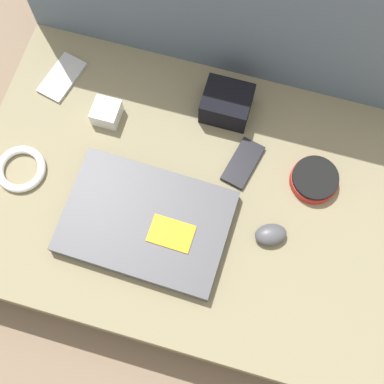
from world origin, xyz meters
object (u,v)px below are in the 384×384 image
laptop (146,222)px  camera_pouch (227,104)px  phone_black (243,163)px  charger_brick (107,113)px  speaker_puck (314,179)px  phone_silver (62,77)px  computer_mouse (271,234)px

laptop → camera_pouch: 0.32m
phone_black → charger_brick: bearing=-171.6°
camera_pouch → phone_black: bearing=-59.4°
speaker_puck → phone_silver: size_ratio=0.80×
laptop → camera_pouch: (0.09, 0.30, 0.02)m
camera_pouch → charger_brick: 0.27m
phone_silver → laptop: bearing=-30.1°
charger_brick → phone_black: bearing=-4.9°
speaker_puck → phone_black: size_ratio=0.85×
computer_mouse → phone_silver: computer_mouse is taller
laptop → charger_brick: bearing=128.3°
speaker_puck → phone_silver: speaker_puck is taller
laptop → phone_black: 0.25m
speaker_puck → camera_pouch: (-0.22, 0.11, 0.02)m
phone_silver → charger_brick: (0.13, -0.07, 0.02)m
computer_mouse → charger_brick: charger_brick is taller
laptop → phone_silver: laptop is taller
charger_brick → laptop: bearing=-53.3°
laptop → charger_brick: size_ratio=5.94×
phone_black → charger_brick: 0.32m
laptop → computer_mouse: 0.26m
camera_pouch → laptop: bearing=-106.9°
phone_black → charger_brick: charger_brick is taller
laptop → phone_black: size_ratio=2.86×
computer_mouse → phone_silver: 0.60m
computer_mouse → phone_black: size_ratio=0.65×
charger_brick → phone_silver: bearing=153.9°
phone_black → camera_pouch: size_ratio=1.14×
laptop → speaker_puck: laptop is taller
computer_mouse → camera_pouch: (-0.16, 0.26, 0.02)m
laptop → computer_mouse: size_ratio=4.39×
speaker_puck → charger_brick: (-0.48, 0.03, 0.01)m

